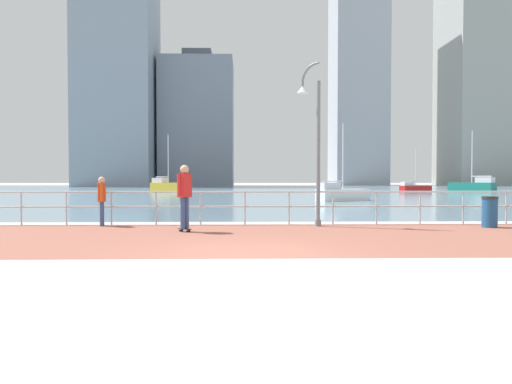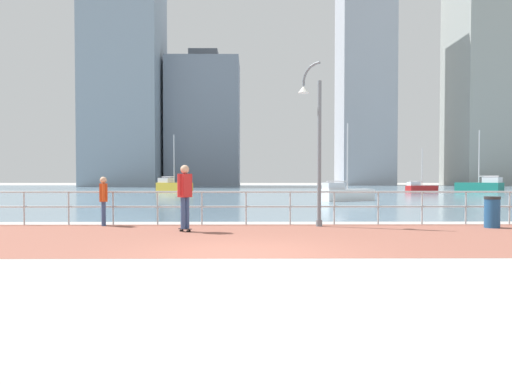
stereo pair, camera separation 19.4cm
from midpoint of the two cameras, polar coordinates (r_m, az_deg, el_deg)
ground at (r=49.29m, az=-1.55°, el=-0.09°), size 220.00×220.00×0.00m
brick_paving at (r=12.00m, az=-1.75°, el=-5.36°), size 28.00×6.46×0.01m
harbor_water at (r=60.16m, az=-1.54°, el=0.22°), size 180.00×88.00×0.00m
waterfront_railing at (r=15.16m, az=-1.70°, el=-1.12°), size 25.25×0.06×1.07m
lamppost at (r=14.84m, az=6.46°, el=6.68°), size 0.72×0.58×5.01m
skateboarder at (r=13.22m, az=-8.91°, el=0.07°), size 0.39×0.51×1.83m
bystander at (r=15.46m, az=-18.22°, el=-0.61°), size 0.33×0.55×1.52m
trash_bin at (r=15.85m, az=25.73°, el=-2.13°), size 0.46×0.46×0.93m
sailboat_gray at (r=31.63m, az=9.92°, el=-0.18°), size 3.73×2.54×5.05m
sailboat_red at (r=53.00m, az=18.25°, el=0.43°), size 3.49×1.94×4.68m
sailboat_white at (r=57.40m, az=24.35°, el=0.65°), size 4.13×4.66×6.71m
sailboat_ivory at (r=55.62m, az=-10.61°, el=0.71°), size 4.53×3.90×6.46m
tower_glass at (r=94.31m, az=-16.19°, el=13.01°), size 13.63×12.76×42.09m
tower_slate at (r=116.32m, az=25.39°, el=12.33°), size 16.02×15.17×48.49m
tower_concrete at (r=94.95m, az=-7.02°, el=8.14°), size 13.81×11.73×26.21m
tower_brick at (r=111.44m, az=11.98°, el=13.28°), size 11.28×11.64×49.81m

